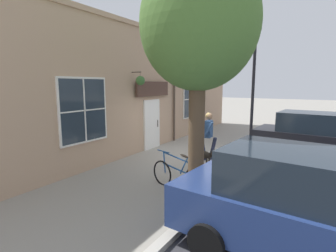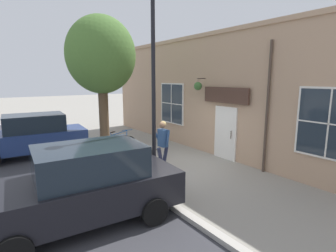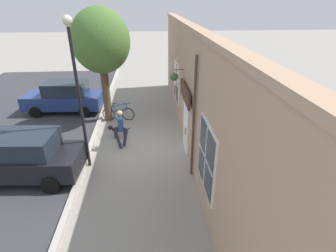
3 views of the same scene
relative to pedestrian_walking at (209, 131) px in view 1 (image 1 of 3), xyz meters
name	(u,v)px [view 1 (image 1 of 3)]	position (x,y,z in m)	size (l,w,h in m)	color
ground_plane	(194,157)	(-0.59, 0.06, -1.05)	(90.00, 90.00, 0.00)	gray
storefront_facade	(144,90)	(-2.94, 0.08, 1.47)	(0.95, 18.00, 5.05)	tan
pedestrian_walking	(209,131)	(0.00, 0.00, 0.00)	(0.60, 0.55, 1.74)	#282D47
dog_on_leash	(204,155)	(0.24, -0.90, -0.62)	(1.12, 0.35, 0.66)	black
street_tree_by_curb	(199,29)	(0.94, -2.95, 2.95)	(2.80, 2.52, 5.66)	brown
leaning_bicycle	(178,175)	(0.39, -2.94, -0.68)	(1.73, 0.30, 1.00)	black
parked_car_nearest_curb	(310,209)	(3.51, -4.42, -0.17)	(4.42, 2.17, 1.75)	navy
parked_car_mid_block	(317,137)	(3.37, 1.88, -0.17)	(4.42, 2.17, 1.75)	black
street_lamp	(254,62)	(1.18, 1.30, 2.47)	(0.32, 0.32, 5.49)	black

